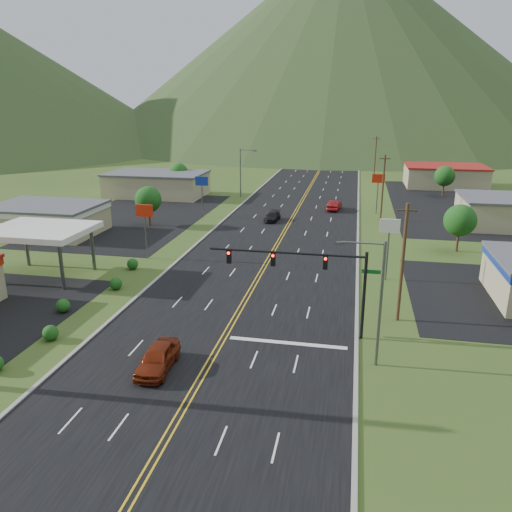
% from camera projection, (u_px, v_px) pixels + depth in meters
% --- Properties ---
extents(ground, '(500.00, 500.00, 0.00)m').
position_uv_depth(ground, '(169.00, 434.00, 27.68)').
color(ground, '#314619').
rests_on(ground, ground).
extents(road, '(20.00, 460.00, 0.04)m').
position_uv_depth(road, '(169.00, 434.00, 27.68)').
color(road, black).
rests_on(road, ground).
extents(curb_west, '(0.30, 460.00, 0.14)m').
position_uv_depth(curb_west, '(7.00, 413.00, 29.57)').
color(curb_west, gray).
rests_on(curb_west, ground).
extents(curb_east, '(0.30, 460.00, 0.14)m').
position_uv_depth(curb_east, '(355.00, 458.00, 25.79)').
color(curb_east, gray).
rests_on(curb_east, ground).
extents(traffic_signal, '(13.10, 0.43, 7.00)m').
position_uv_depth(traffic_signal, '(312.00, 270.00, 37.97)').
color(traffic_signal, black).
rests_on(traffic_signal, ground).
extents(streetlight_east, '(3.28, 0.25, 9.00)m').
position_uv_depth(streetlight_east, '(376.00, 296.00, 33.40)').
color(streetlight_east, '#59595E').
rests_on(streetlight_east, ground).
extents(streetlight_west, '(3.28, 0.25, 9.00)m').
position_uv_depth(streetlight_west, '(242.00, 170.00, 93.80)').
color(streetlight_west, '#59595E').
rests_on(streetlight_west, ground).
extents(gas_canopy, '(10.00, 8.00, 5.30)m').
position_uv_depth(gas_canopy, '(40.00, 232.00, 50.90)').
color(gas_canopy, white).
rests_on(gas_canopy, ground).
extents(building_west_mid, '(14.40, 10.40, 4.10)m').
position_uv_depth(building_west_mid, '(47.00, 217.00, 68.52)').
color(building_west_mid, tan).
rests_on(building_west_mid, ground).
extents(building_west_far, '(18.40, 11.40, 4.50)m').
position_uv_depth(building_west_far, '(157.00, 184.00, 95.85)').
color(building_west_far, tan).
rests_on(building_west_far, ground).
extents(building_east_mid, '(14.40, 11.40, 4.30)m').
position_uv_depth(building_east_mid, '(512.00, 212.00, 72.54)').
color(building_east_mid, tan).
rests_on(building_east_mid, ground).
extents(building_east_far, '(16.40, 12.40, 4.50)m').
position_uv_depth(building_east_far, '(445.00, 176.00, 106.01)').
color(building_east_far, tan).
rests_on(building_east_far, ground).
extents(pole_sign_west_a, '(2.00, 0.18, 6.40)m').
position_uv_depth(pole_sign_west_a, '(145.00, 216.00, 56.85)').
color(pole_sign_west_a, '#59595E').
rests_on(pole_sign_west_a, ground).
extents(pole_sign_west_b, '(2.00, 0.18, 6.40)m').
position_uv_depth(pole_sign_west_b, '(202.00, 185.00, 77.43)').
color(pole_sign_west_b, '#59595E').
rests_on(pole_sign_west_b, ground).
extents(pole_sign_east_a, '(2.00, 0.18, 6.40)m').
position_uv_depth(pole_sign_east_a, '(389.00, 232.00, 49.95)').
color(pole_sign_east_a, '#59595E').
rests_on(pole_sign_east_a, ground).
extents(pole_sign_east_b, '(2.00, 0.18, 6.40)m').
position_uv_depth(pole_sign_east_b, '(378.00, 183.00, 79.89)').
color(pole_sign_east_b, '#59595E').
rests_on(pole_sign_east_b, ground).
extents(tree_west_a, '(3.84, 3.84, 5.82)m').
position_uv_depth(tree_west_a, '(148.00, 200.00, 72.35)').
color(tree_west_a, '#382314').
rests_on(tree_west_a, ground).
extents(tree_west_b, '(3.84, 3.84, 5.82)m').
position_uv_depth(tree_west_b, '(179.00, 173.00, 98.54)').
color(tree_west_b, '#382314').
rests_on(tree_west_b, ground).
extents(tree_east_a, '(3.84, 3.84, 5.82)m').
position_uv_depth(tree_east_a, '(460.00, 220.00, 59.85)').
color(tree_east_a, '#382314').
rests_on(tree_east_a, ground).
extents(tree_east_b, '(3.84, 3.84, 5.82)m').
position_uv_depth(tree_east_b, '(445.00, 176.00, 94.66)').
color(tree_east_b, '#382314').
rests_on(tree_east_b, ground).
extents(utility_pole_a, '(1.60, 0.28, 10.00)m').
position_uv_depth(utility_pole_a, '(402.00, 262.00, 40.47)').
color(utility_pole_a, '#382314').
rests_on(utility_pole_a, ground).
extents(utility_pole_b, '(1.60, 0.28, 10.00)m').
position_uv_depth(utility_pole_b, '(383.00, 187.00, 75.10)').
color(utility_pole_b, '#382314').
rests_on(utility_pole_b, ground).
extents(utility_pole_c, '(1.60, 0.28, 10.00)m').
position_uv_depth(utility_pole_c, '(375.00, 158.00, 112.53)').
color(utility_pole_c, '#382314').
rests_on(utility_pole_c, ground).
extents(utility_pole_d, '(1.60, 0.28, 10.00)m').
position_uv_depth(utility_pole_d, '(371.00, 144.00, 149.96)').
color(utility_pole_d, '#382314').
rests_on(utility_pole_d, ground).
extents(mountain_n, '(220.00, 220.00, 85.00)m').
position_uv_depth(mountain_n, '(342.00, 41.00, 220.81)').
color(mountain_n, '#24391A').
rests_on(mountain_n, ground).
extents(car_red_near, '(2.23, 5.13, 1.72)m').
position_uv_depth(car_red_near, '(158.00, 358.00, 34.04)').
color(car_red_near, maroon).
rests_on(car_red_near, ground).
extents(car_dark_mid, '(2.22, 4.68, 1.32)m').
position_uv_depth(car_dark_mid, '(272.00, 217.00, 76.04)').
color(car_dark_mid, black).
rests_on(car_dark_mid, ground).
extents(car_red_far, '(2.39, 5.13, 1.63)m').
position_uv_depth(car_red_far, '(335.00, 206.00, 83.44)').
color(car_red_far, maroon).
rests_on(car_red_far, ground).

